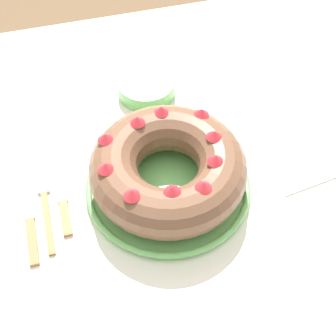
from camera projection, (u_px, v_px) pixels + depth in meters
The scene contains 9 objects.
ground_plane at pixel (159, 326), 1.48m from camera, with size 8.00×8.00×0.00m, color brown.
dining_table at pixel (155, 211), 0.96m from camera, with size 1.53×1.17×0.74m.
serving_dish at pixel (168, 186), 0.89m from camera, with size 0.31×0.31×0.02m.
bundt_cake at pixel (168, 168), 0.85m from camera, with size 0.29×0.29×0.10m.
fork at pixel (45, 204), 0.87m from camera, with size 0.02×0.19×0.01m.
serving_knife at pixel (30, 221), 0.85m from camera, with size 0.02×0.21×0.01m.
cake_knife at pixel (63, 203), 0.87m from camera, with size 0.02×0.17×0.01m.
side_bowl at pixel (146, 87), 1.05m from camera, with size 0.13×0.13×0.04m, color #6BB760.
napkin at pixel (307, 160), 0.94m from camera, with size 0.17×0.12×0.00m, color white.
Camera 1 is at (-0.11, -0.51, 1.47)m, focal length 50.00 mm.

